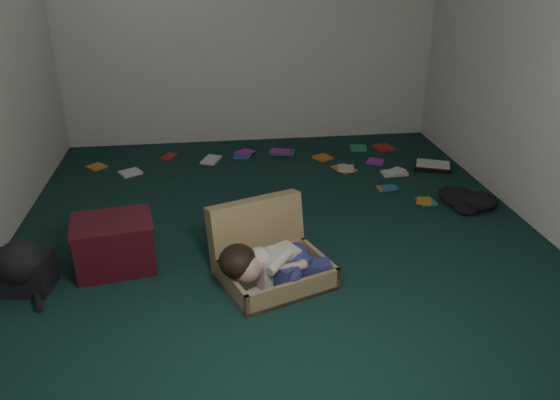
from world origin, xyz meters
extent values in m
plane|color=#0F2D28|center=(0.00, 0.00, 0.00)|extent=(4.50, 4.50, 0.00)
plane|color=white|center=(0.00, 2.25, 1.30)|extent=(4.50, 0.00, 4.50)
plane|color=white|center=(0.00, -2.25, 1.30)|extent=(4.50, 0.00, 4.50)
plane|color=white|center=(2.00, 0.00, 1.30)|extent=(0.00, 4.50, 4.50)
cube|color=#A28759|center=(-0.09, -0.70, 0.08)|extent=(0.78, 0.67, 0.15)
cube|color=beige|center=(-0.09, -0.70, 0.04)|extent=(0.71, 0.60, 0.02)
cube|color=#A28759|center=(-0.20, -0.41, 0.24)|extent=(0.69, 0.42, 0.49)
cube|color=silver|center=(-0.10, -0.72, 0.16)|extent=(0.33, 0.27, 0.21)
sphere|color=tan|center=(-0.29, -0.82, 0.22)|extent=(0.18, 0.18, 0.18)
ellipsoid|color=black|center=(-0.34, -0.78, 0.25)|extent=(0.24, 0.25, 0.21)
ellipsoid|color=navy|center=(0.03, -0.66, 0.16)|extent=(0.22, 0.25, 0.21)
cube|color=navy|center=(-0.01, -0.79, 0.15)|extent=(0.26, 0.26, 0.13)
cube|color=navy|center=(0.13, -0.75, 0.13)|extent=(0.23, 0.12, 0.10)
sphere|color=white|center=(0.20, -0.69, 0.11)|extent=(0.10, 0.10, 0.10)
sphere|color=white|center=(0.23, -0.75, 0.10)|extent=(0.09, 0.09, 0.09)
cylinder|color=tan|center=(-0.02, -0.82, 0.20)|extent=(0.18, 0.11, 0.06)
cube|color=#420D17|center=(-1.15, -0.34, 0.17)|extent=(0.56, 0.47, 0.33)
cube|color=#420D17|center=(-1.15, -0.34, 0.35)|extent=(0.58, 0.49, 0.02)
cube|color=black|center=(1.70, 1.13, 0.02)|extent=(0.43, 0.38, 0.04)
cube|color=white|center=(1.70, 1.13, 0.05)|extent=(0.38, 0.33, 0.01)
cube|color=orange|center=(-1.61, 1.59, 0.01)|extent=(0.19, 0.14, 0.02)
cube|color=red|center=(-0.91, 1.79, 0.01)|extent=(0.23, 0.22, 0.02)
cube|color=white|center=(-0.47, 1.63, 0.01)|extent=(0.19, 0.22, 0.02)
cube|color=#1D6BA1|center=(0.28, 1.75, 0.01)|extent=(0.20, 0.22, 0.02)
cube|color=orange|center=(0.68, 1.54, 0.01)|extent=(0.23, 0.22, 0.02)
cube|color=#299761|center=(1.12, 1.79, 0.01)|extent=(0.20, 0.16, 0.02)
cube|color=#A3289C|center=(1.19, 1.36, 0.01)|extent=(0.23, 0.23, 0.02)
cube|color=beige|center=(1.27, 1.02, 0.01)|extent=(0.17, 0.21, 0.02)
cube|color=orange|center=(1.08, 0.70, 0.01)|extent=(0.21, 0.23, 0.02)
cube|color=red|center=(1.40, 1.76, 0.01)|extent=(0.23, 0.21, 0.02)
cube|color=white|center=(-1.25, 1.38, 0.01)|extent=(0.21, 0.17, 0.02)
cube|color=#1D6BA1|center=(-0.14, 1.74, 0.01)|extent=(0.23, 0.23, 0.02)
cube|color=orange|center=(0.82, 1.22, 0.01)|extent=(0.16, 0.20, 0.02)
cube|color=#299761|center=(1.34, 0.37, 0.01)|extent=(0.22, 0.23, 0.02)
camera|label=1|loc=(-0.47, -3.66, 2.00)|focal=35.00mm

